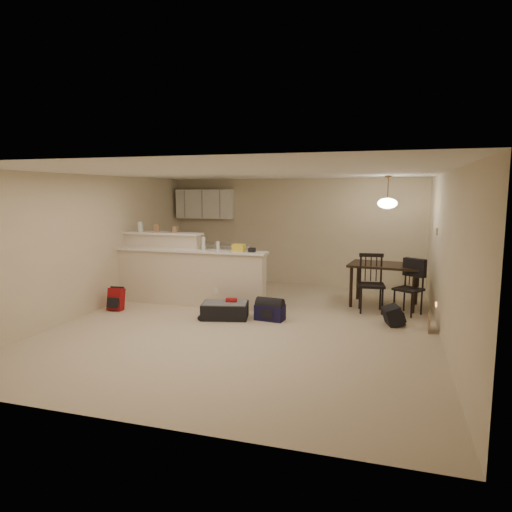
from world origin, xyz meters
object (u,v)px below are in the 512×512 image
at_px(dining_table, 385,269).
at_px(black_daypack, 393,316).
at_px(suitcase, 225,311).
at_px(dining_chair_near, 371,283).
at_px(pendant_lamp, 387,203).
at_px(red_backpack, 116,299).
at_px(dining_chair_far, 408,288).
at_px(navy_duffel, 270,312).

relative_size(dining_table, black_daypack, 3.94).
height_order(dining_table, suitcase, dining_table).
distance_m(dining_table, dining_chair_near, 0.61).
distance_m(pendant_lamp, dining_chair_near, 1.57).
bearing_deg(suitcase, dining_table, 19.92).
xyz_separation_m(dining_chair_near, red_backpack, (-4.57, -1.24, -0.32)).
xyz_separation_m(dining_chair_far, black_daypack, (-0.25, -0.77, -0.33)).
distance_m(dining_table, dining_chair_far, 0.72).
height_order(dining_table, black_daypack, dining_table).
height_order(dining_table, navy_duffel, dining_table).
distance_m(dining_chair_far, red_backpack, 5.37).
xyz_separation_m(pendant_lamp, navy_duffel, (-1.86, -1.60, -1.86)).
distance_m(red_backpack, navy_duffel, 2.94).
height_order(pendant_lamp, dining_chair_near, pendant_lamp).
xyz_separation_m(dining_chair_far, red_backpack, (-5.22, -1.25, -0.29)).
xyz_separation_m(red_backpack, black_daypack, (4.96, 0.48, -0.05)).
bearing_deg(navy_duffel, black_daypack, 14.87).
xyz_separation_m(dining_table, dining_chair_far, (0.43, -0.53, -0.23)).
xyz_separation_m(red_backpack, navy_duffel, (2.93, 0.19, -0.07)).
xyz_separation_m(dining_chair_near, suitcase, (-2.42, -1.17, -0.40)).
bearing_deg(pendant_lamp, suitcase, -147.11).
xyz_separation_m(dining_table, red_backpack, (-4.79, -1.78, -0.51)).
relative_size(pendant_lamp, black_daypack, 1.74).
bearing_deg(dining_chair_far, dining_table, 161.70).
bearing_deg(dining_chair_far, red_backpack, -133.71).
xyz_separation_m(dining_table, suitcase, (-2.64, -1.71, -0.59)).
relative_size(red_backpack, navy_duffel, 0.84).
bearing_deg(red_backpack, dining_chair_near, 11.00).
height_order(dining_chair_near, dining_chair_far, dining_chair_near).
height_order(pendant_lamp, dining_chair_far, pendant_lamp).
bearing_deg(suitcase, dining_chair_far, 8.00).
relative_size(pendant_lamp, dining_chair_far, 0.63).
relative_size(suitcase, black_daypack, 2.23).
distance_m(dining_chair_near, dining_chair_far, 0.65).
distance_m(dining_table, suitcase, 3.20).
height_order(dining_chair_far, black_daypack, dining_chair_far).
distance_m(dining_table, black_daypack, 1.43).
relative_size(dining_chair_near, dining_chair_far, 1.08).
height_order(pendant_lamp, red_backpack, pendant_lamp).
xyz_separation_m(pendant_lamp, suitcase, (-2.64, -1.71, -1.86)).
bearing_deg(dining_table, dining_chair_near, -105.80).
relative_size(dining_table, red_backpack, 3.39).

